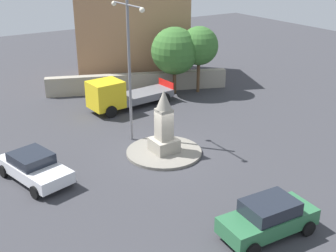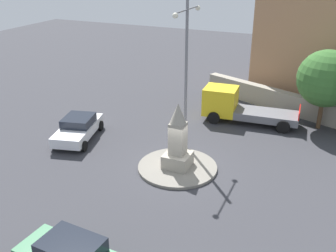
% 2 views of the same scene
% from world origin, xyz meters
% --- Properties ---
extents(ground_plane, '(80.00, 80.00, 0.00)m').
position_xyz_m(ground_plane, '(0.00, 0.00, 0.00)').
color(ground_plane, '#38383D').
extents(traffic_island, '(4.26, 4.26, 0.16)m').
position_xyz_m(traffic_island, '(0.00, 0.00, 0.08)').
color(traffic_island, gray).
rests_on(traffic_island, ground).
extents(monument, '(1.36, 1.36, 3.58)m').
position_xyz_m(monument, '(0.00, 0.00, 1.61)').
color(monument, '#9E9687').
rests_on(monument, traffic_island).
extents(streetlamp, '(3.49, 0.28, 8.46)m').
position_xyz_m(streetlamp, '(2.65, 0.63, 5.06)').
color(streetlamp, slate).
rests_on(streetlamp, ground).
extents(car_green_near_island, '(2.11, 4.16, 1.56)m').
position_xyz_m(car_green_near_island, '(-8.58, 0.46, 0.81)').
color(car_green_near_island, '#2D6B42').
rests_on(car_green_near_island, ground).
extents(car_white_approaching, '(4.61, 2.89, 1.43)m').
position_xyz_m(car_white_approaching, '(0.94, 7.04, 0.74)').
color(car_white_approaching, silver).
rests_on(car_white_approaching, ground).
extents(truck_yellow_waiting, '(2.61, 6.46, 2.29)m').
position_xyz_m(truck_yellow_waiting, '(7.68, -1.19, 1.08)').
color(truck_yellow_waiting, yellow).
rests_on(truck_yellow_waiting, ground).
extents(stone_boundary_wall, '(6.00, 13.61, 1.48)m').
position_xyz_m(stone_boundary_wall, '(10.68, -4.28, 0.74)').
color(stone_boundary_wall, '#9E9687').
rests_on(stone_boundary_wall, ground).
extents(corner_building, '(9.14, 10.87, 8.71)m').
position_xyz_m(corner_building, '(14.92, -5.98, 4.35)').
color(corner_building, '#A87A56').
rests_on(corner_building, ground).
extents(tree_near_wall, '(2.99, 2.99, 5.20)m').
position_xyz_m(tree_near_wall, '(8.01, -8.26, 3.69)').
color(tree_near_wall, brown).
rests_on(tree_near_wall, ground).
extents(tree_mid_cluster, '(3.63, 3.63, 5.21)m').
position_xyz_m(tree_mid_cluster, '(8.72, -6.48, 3.39)').
color(tree_mid_cluster, brown).
rests_on(tree_mid_cluster, ground).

